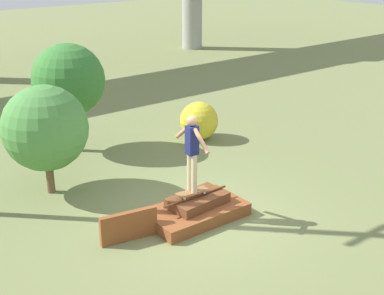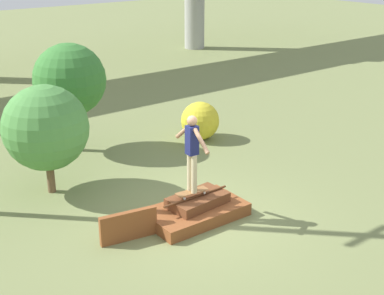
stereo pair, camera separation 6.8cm
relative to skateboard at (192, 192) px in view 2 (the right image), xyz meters
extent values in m
plane|color=olive|center=(0.05, -0.06, -0.62)|extent=(80.00, 80.00, 0.00)
cube|color=brown|center=(0.05, -0.06, -0.48)|extent=(2.15, 1.25, 0.27)
cube|color=brown|center=(0.14, -0.02, -0.23)|extent=(1.33, 0.83, 0.22)
cylinder|color=#5B3319|center=(0.05, -0.06, -0.10)|extent=(1.65, 0.05, 0.05)
cube|color=brown|center=(-1.56, 0.04, -0.31)|extent=(1.18, 0.32, 0.62)
cube|color=brown|center=(0.00, 0.00, 0.01)|extent=(0.74, 0.29, 0.01)
cylinder|color=silver|center=(0.26, 0.07, -0.05)|extent=(0.06, 0.03, 0.05)
cylinder|color=silver|center=(0.24, -0.12, -0.05)|extent=(0.06, 0.03, 0.05)
cylinder|color=silver|center=(-0.24, 0.12, -0.05)|extent=(0.06, 0.03, 0.05)
cylinder|color=silver|center=(-0.26, -0.07, -0.05)|extent=(0.06, 0.03, 0.05)
cylinder|color=#C6B78E|center=(0.01, 0.08, 0.44)|extent=(0.12, 0.12, 0.85)
cylinder|color=#C6B78E|center=(-0.01, -0.08, 0.44)|extent=(0.12, 0.12, 0.85)
cube|color=#191E51|center=(0.00, 0.00, 1.17)|extent=(0.24, 0.23, 0.61)
sphere|color=#A37556|center=(0.00, 0.00, 1.59)|extent=(0.22, 0.22, 0.22)
cylinder|color=#A37556|center=(0.03, 0.34, 1.25)|extent=(0.13, 0.53, 0.44)
cylinder|color=#A37556|center=(-0.03, -0.34, 1.25)|extent=(0.13, 0.53, 0.44)
cylinder|color=brown|center=(-1.87, 3.05, -0.23)|extent=(0.18, 0.18, 0.77)
sphere|color=#4C8E42|center=(-1.87, 3.05, 0.99)|extent=(1.98, 1.98, 1.98)
cylinder|color=brown|center=(-0.21, 5.22, -0.01)|extent=(0.21, 0.21, 1.22)
sphere|color=#387A33|center=(-0.21, 5.22, 1.45)|extent=(1.99, 1.99, 1.99)
sphere|color=gold|center=(3.20, 3.78, -0.04)|extent=(1.15, 1.15, 1.15)
camera|label=1|loc=(-6.28, -8.09, 4.95)|focal=50.00mm
camera|label=2|loc=(-6.23, -8.13, 4.95)|focal=50.00mm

